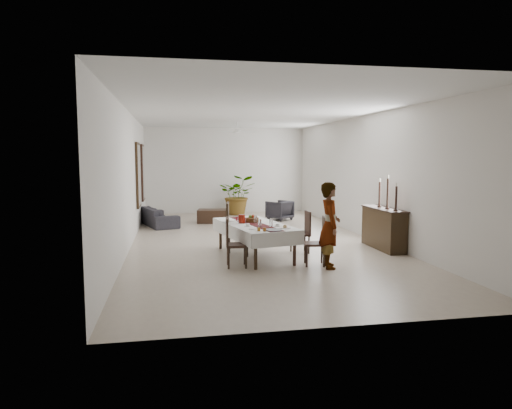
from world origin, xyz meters
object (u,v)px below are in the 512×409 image
object	(u,v)px
red_pitcher	(242,219)
sofa	(159,217)
dining_table_top	(254,225)
woman	(330,225)
sideboard_body	(383,229)

from	to	relation	value
red_pitcher	sofa	size ratio (longest dim) A/B	0.10
dining_table_top	sofa	distance (m)	5.31
dining_table_top	woman	bearing A→B (deg)	-56.86
dining_table_top	woman	xyz separation A→B (m)	(1.24, -1.23, 0.14)
dining_table_top	sideboard_body	distance (m)	3.11
woman	sideboard_body	size ratio (longest dim) A/B	1.08
woman	sideboard_body	xyz separation A→B (m)	(1.85, 1.52, -0.36)
woman	sofa	size ratio (longest dim) A/B	0.86
woman	sideboard_body	bearing A→B (deg)	-40.80
sideboard_body	sofa	size ratio (longest dim) A/B	0.80
red_pitcher	sofa	xyz separation A→B (m)	(-1.86, 4.76, -0.52)
woman	sideboard_body	world-z (taller)	woman
sideboard_body	dining_table_top	bearing A→B (deg)	-174.63
dining_table_top	sofa	bearing A→B (deg)	101.51
woman	sofa	distance (m)	6.97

